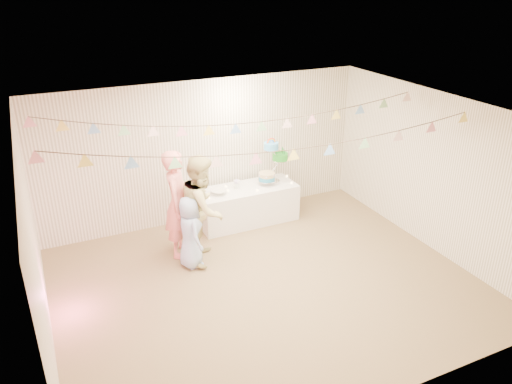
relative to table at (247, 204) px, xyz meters
name	(u,v)px	position (x,y,z in m)	size (l,w,h in m)	color
floor	(267,284)	(-0.59, -2.00, -0.34)	(6.00, 6.00, 0.00)	brown
ceiling	(268,115)	(-0.59, -2.00, 2.26)	(6.00, 6.00, 0.00)	white
back_wall	(206,152)	(-0.59, 0.50, 0.96)	(6.00, 6.00, 0.00)	white
front_wall	(381,307)	(-0.59, -4.50, 0.96)	(6.00, 6.00, 0.00)	white
left_wall	(35,253)	(-3.59, -2.00, 0.96)	(5.00, 5.00, 0.00)	white
right_wall	(433,172)	(2.41, -2.00, 0.96)	(5.00, 5.00, 0.00)	white
table	(247,204)	(0.00, 0.00, 0.00)	(1.81, 0.72, 0.68)	white
cake_stand	(273,158)	(0.55, 0.05, 0.81)	(0.72, 0.43, 0.81)	silver
cake_bottom	(267,176)	(0.40, -0.01, 0.50)	(0.31, 0.31, 0.15)	teal
cake_middle	(280,157)	(0.73, 0.14, 0.77)	(0.27, 0.27, 0.22)	green
cake_top_tier	(271,147)	(0.49, 0.02, 1.04)	(0.25, 0.25, 0.19)	#459EDB
platter	(219,190)	(-0.57, -0.05, 0.42)	(0.30, 0.30, 0.02)	white
posy	(237,180)	(-0.18, 0.05, 0.49)	(0.15, 0.15, 0.17)	white
person_adult_a	(178,204)	(-1.46, -0.58, 0.56)	(0.65, 0.43, 1.79)	#F98882
person_adult_b	(203,209)	(-1.16, -0.89, 0.54)	(0.86, 0.67, 1.76)	#CDBF7E
person_child	(190,232)	(-1.42, -1.01, 0.25)	(0.58, 0.38, 1.18)	#A5BBE9
bunting_back	(235,113)	(-0.59, -0.90, 2.01)	(5.60, 1.10, 0.40)	pink
bunting_front	(275,140)	(-0.59, -2.20, 1.98)	(5.60, 0.90, 0.36)	#72A5E5
tealight_0	(209,198)	(-0.80, -0.15, 0.35)	(0.04, 0.04, 0.03)	#FFD88C
tealight_1	(226,186)	(-0.35, 0.18, 0.35)	(0.04, 0.04, 0.03)	#FFD88C
tealight_2	(257,190)	(0.10, -0.22, 0.35)	(0.04, 0.04, 0.03)	#FFD88C
tealight_3	(259,179)	(0.35, 0.22, 0.35)	(0.04, 0.04, 0.03)	#FFD88C
tealight_4	(292,183)	(0.82, -0.18, 0.35)	(0.04, 0.04, 0.03)	#FFD88C
tealight_5	(287,176)	(0.90, 0.15, 0.35)	(0.04, 0.04, 0.03)	#FFD88C
tealight_6	(228,190)	(-0.38, -0.01, 0.35)	(0.04, 0.04, 0.03)	#FFD88C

